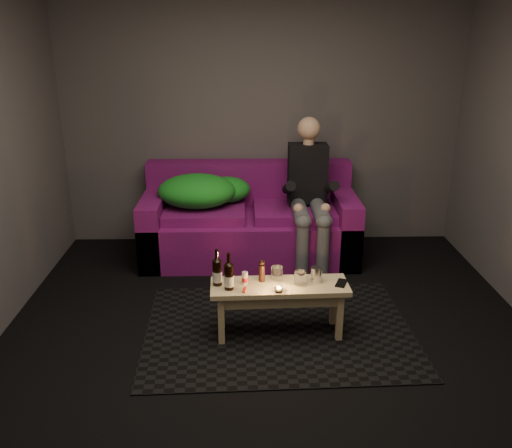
% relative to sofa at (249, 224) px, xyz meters
% --- Properties ---
extents(floor, '(4.50, 4.50, 0.00)m').
position_rel_sofa_xyz_m(floor, '(0.13, -1.82, -0.32)').
color(floor, black).
rests_on(floor, ground).
extents(room, '(4.50, 4.50, 4.50)m').
position_rel_sofa_xyz_m(room, '(0.13, -1.35, 1.32)').
color(room, silver).
rests_on(room, ground).
extents(rug, '(2.04, 1.52, 0.01)m').
position_rel_sofa_xyz_m(rug, '(0.20, -1.47, -0.32)').
color(rug, black).
rests_on(rug, floor).
extents(sofa, '(2.05, 0.92, 0.88)m').
position_rel_sofa_xyz_m(sofa, '(0.00, 0.00, 0.00)').
color(sofa, '#6A0E62').
rests_on(sofa, floor).
extents(green_blanket, '(0.90, 0.62, 0.31)m').
position_rel_sofa_xyz_m(green_blanket, '(-0.46, -0.01, 0.35)').
color(green_blanket, '#1A9021').
rests_on(green_blanket, sofa).
extents(person, '(0.37, 0.85, 1.37)m').
position_rel_sofa_xyz_m(person, '(0.56, -0.17, 0.39)').
color(person, black).
rests_on(person, sofa).
extents(coffee_table, '(1.01, 0.35, 0.41)m').
position_rel_sofa_xyz_m(coffee_table, '(0.20, -1.52, 0.02)').
color(coffee_table, tan).
rests_on(coffee_table, rug).
extents(beer_bottle_a, '(0.07, 0.07, 0.28)m').
position_rel_sofa_xyz_m(beer_bottle_a, '(-0.25, -1.51, 0.19)').
color(beer_bottle_a, black).
rests_on(beer_bottle_a, coffee_table).
extents(beer_bottle_b, '(0.07, 0.07, 0.28)m').
position_rel_sofa_xyz_m(beer_bottle_b, '(-0.16, -1.58, 0.19)').
color(beer_bottle_b, black).
rests_on(beer_bottle_b, coffee_table).
extents(salt_shaker, '(0.06, 0.06, 0.09)m').
position_rel_sofa_xyz_m(salt_shaker, '(-0.05, -1.50, 0.13)').
color(salt_shaker, silver).
rests_on(salt_shaker, coffee_table).
extents(pepper_mill, '(0.05, 0.05, 0.13)m').
position_rel_sofa_xyz_m(pepper_mill, '(0.07, -1.46, 0.15)').
color(pepper_mill, black).
rests_on(pepper_mill, coffee_table).
extents(tumbler_back, '(0.10, 0.10, 0.10)m').
position_rel_sofa_xyz_m(tumbler_back, '(0.18, -1.44, 0.14)').
color(tumbler_back, white).
rests_on(tumbler_back, coffee_table).
extents(tealight, '(0.06, 0.06, 0.04)m').
position_rel_sofa_xyz_m(tealight, '(0.19, -1.64, 0.11)').
color(tealight, white).
rests_on(tealight, coffee_table).
extents(tumbler_front, '(0.10, 0.10, 0.10)m').
position_rel_sofa_xyz_m(tumbler_front, '(0.34, -1.52, 0.14)').
color(tumbler_front, white).
rests_on(tumbler_front, coffee_table).
extents(steel_cup, '(0.11, 0.11, 0.11)m').
position_rel_sofa_xyz_m(steel_cup, '(0.47, -1.48, 0.14)').
color(steel_cup, '#B7B8BE').
rests_on(steel_cup, coffee_table).
extents(smartphone, '(0.12, 0.16, 0.01)m').
position_rel_sofa_xyz_m(smartphone, '(0.65, -1.52, 0.09)').
color(smartphone, black).
rests_on(smartphone, coffee_table).
extents(red_lighter, '(0.03, 0.07, 0.01)m').
position_rel_sofa_xyz_m(red_lighter, '(-0.06, -1.61, 0.09)').
color(red_lighter, red).
rests_on(red_lighter, coffee_table).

